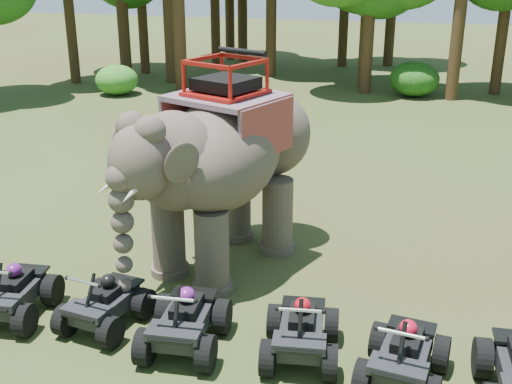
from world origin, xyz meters
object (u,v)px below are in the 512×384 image
atv_1 (104,296)px  atv_3 (301,324)px  atv_0 (12,286)px  atv_2 (184,314)px  elephant (224,164)px  atv_4 (405,348)px

atv_1 → atv_3: atv_3 is taller
atv_0 → atv_2: (3.47, -0.11, 0.03)m
elephant → atv_4: 5.49m
atv_2 → atv_4: 3.71m
atv_0 → atv_2: 3.47m
atv_2 → atv_1: bearing=166.5°
atv_0 → elephant: bearing=39.6°
atv_4 → atv_3: bearing=178.4°
atv_0 → atv_2: bearing=-7.7°
atv_0 → atv_3: (5.47, 0.13, 0.00)m
elephant → atv_3: bearing=-31.2°
atv_1 → atv_3: 3.65m
elephant → atv_3: 4.19m
atv_4 → atv_2: bearing=-172.8°
elephant → atv_0: 4.80m
elephant → atv_1: 3.74m
atv_2 → atv_3: atv_2 is taller
elephant → atv_2: (0.31, -3.33, -1.62)m
atv_1 → atv_3: size_ratio=0.96×
atv_4 → atv_1: bearing=-175.5°
elephant → atv_1: (-1.34, -3.06, -1.68)m
atv_2 → atv_3: (2.00, 0.24, -0.03)m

